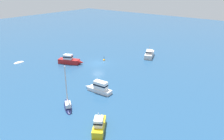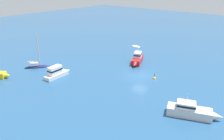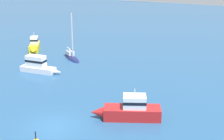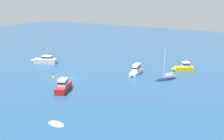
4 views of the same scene
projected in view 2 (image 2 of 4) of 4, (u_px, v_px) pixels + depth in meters
name	position (u px, v px, depth m)	size (l,w,h in m)	color
ground_plane	(140.00, 75.00, 38.16)	(160.00, 160.00, 0.00)	navy
cabin_cruiser	(56.00, 72.00, 37.19)	(5.19, 1.65, 1.91)	white
yacht	(37.00, 66.00, 41.48)	(4.36, 3.58, 6.39)	#191E4C
powerboat	(137.00, 59.00, 43.48)	(5.68, 3.45, 2.57)	#B21E1E
dinghy	(136.00, 46.00, 54.41)	(1.25, 2.36, 0.47)	silver
powerboat_1	(191.00, 111.00, 26.52)	(3.53, 6.23, 2.79)	silver
channel_buoy	(154.00, 79.00, 36.85)	(0.58, 0.58, 1.17)	orange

